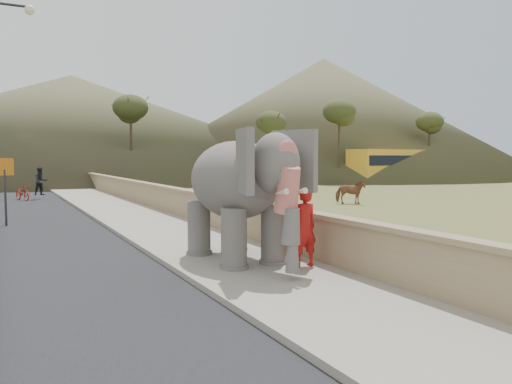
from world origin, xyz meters
TOP-DOWN VIEW (x-y plane):
  - ground at (0.00, 0.00)m, footprint 160.00×160.00m
  - walkway at (0.00, 10.00)m, footprint 3.00×120.00m
  - parapet at (1.65, 10.00)m, footprint 0.30×120.00m
  - signboard at (-4.50, 13.37)m, footprint 0.60×0.08m
  - cow at (11.38, 14.41)m, footprint 1.61×1.47m
  - distant_car at (19.44, 33.19)m, footprint 4.53×2.79m
  - bus_white at (25.36, 35.52)m, footprint 11.26×4.23m
  - bus_orange at (29.00, 30.27)m, footprint 11.28×4.64m
  - hill_right at (36.00, 52.00)m, footprint 56.00×56.00m
  - hill_far at (5.00, 70.00)m, footprint 80.00×80.00m
  - elephant_and_man at (0.02, 4.06)m, footprint 2.33×3.97m
  - motorcyclist at (-3.06, 24.59)m, footprint 1.99×1.77m
  - trees at (2.43, 28.70)m, footprint 47.54×41.49m

SIDE VIEW (x-z plane):
  - ground at x=0.00m, z-range 0.00..0.00m
  - walkway at x=0.00m, z-range 0.00..0.15m
  - parapet at x=1.65m, z-range 0.00..1.10m
  - cow at x=11.38m, z-range 0.00..1.27m
  - distant_car at x=19.44m, z-range 0.00..1.44m
  - motorcyclist at x=-3.06m, z-range -0.20..1.65m
  - elephant_and_man at x=0.02m, z-range 0.14..2.94m
  - bus_white at x=25.36m, z-range 0.00..3.10m
  - bus_orange at x=29.00m, z-range 0.00..3.10m
  - signboard at x=-4.50m, z-range 0.44..2.84m
  - trees at x=2.43m, z-range -0.45..8.06m
  - hill_far at x=5.00m, z-range 0.00..14.00m
  - hill_right at x=36.00m, z-range 0.00..16.00m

